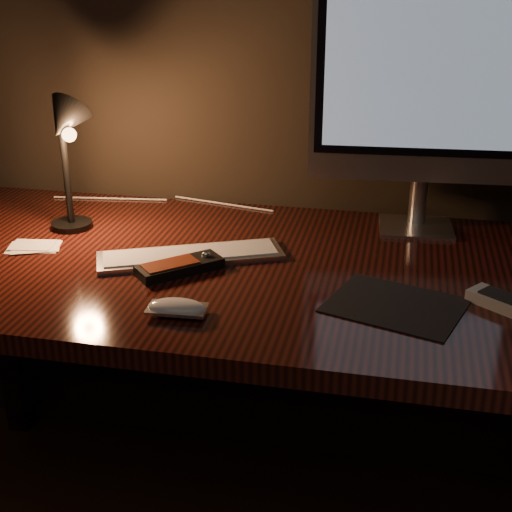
% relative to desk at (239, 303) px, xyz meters
% --- Properties ---
extents(desk, '(1.60, 0.75, 0.75)m').
position_rel_desk_xyz_m(desk, '(0.00, 0.00, 0.00)').
color(desk, '#39120D').
rests_on(desk, ground).
extents(monitor, '(0.51, 0.16, 0.53)m').
position_rel_desk_xyz_m(monitor, '(0.37, 0.21, 0.44)').
color(monitor, silver).
rests_on(monitor, desk).
extents(keyboard, '(0.39, 0.25, 0.01)m').
position_rel_desk_xyz_m(keyboard, '(-0.09, -0.07, 0.14)').
color(keyboard, silver).
rests_on(keyboard, desk).
extents(mousepad, '(0.28, 0.25, 0.00)m').
position_rel_desk_xyz_m(mousepad, '(0.34, -0.20, 0.13)').
color(mousepad, black).
rests_on(mousepad, desk).
extents(mouse, '(0.11, 0.06, 0.02)m').
position_rel_desk_xyz_m(mouse, '(-0.03, -0.32, 0.14)').
color(mouse, white).
rests_on(mouse, desk).
extents(media_remote, '(0.17, 0.16, 0.03)m').
position_rel_desk_xyz_m(media_remote, '(-0.09, -0.14, 0.14)').
color(media_remote, black).
rests_on(media_remote, desk).
extents(papers, '(0.12, 0.10, 0.01)m').
position_rel_desk_xyz_m(papers, '(-0.43, -0.08, 0.13)').
color(papers, white).
rests_on(papers, desk).
extents(desk_lamp, '(0.15, 0.16, 0.32)m').
position_rel_desk_xyz_m(desk_lamp, '(-0.39, 0.02, 0.34)').
color(desk_lamp, black).
rests_on(desk_lamp, desk).
extents(cable, '(0.57, 0.05, 0.00)m').
position_rel_desk_xyz_m(cable, '(-0.26, 0.26, 0.13)').
color(cable, white).
rests_on(cable, desk).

